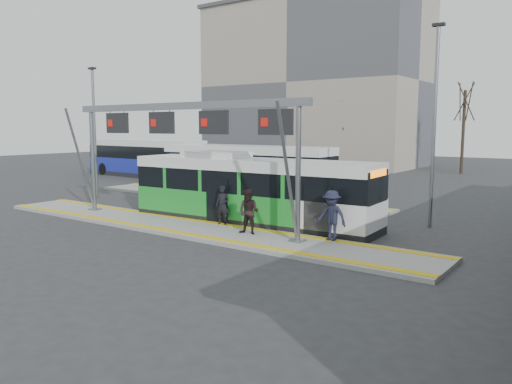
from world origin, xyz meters
TOP-DOWN VIEW (x-y plane):
  - ground at (0.00, 0.00)m, footprint 120.00×120.00m
  - platform_main at (0.00, 0.00)m, footprint 22.00×3.00m
  - platform_second at (-4.00, 8.00)m, footprint 20.00×3.00m
  - tactile_main at (0.00, 0.00)m, footprint 22.00×2.65m
  - tactile_second at (-4.00, 9.15)m, footprint 20.00×0.35m
  - gantry at (-0.35, 0.25)m, footprint 13.00×1.68m
  - apartment_block at (-14.00, 36.00)m, footprint 24.50×12.50m
  - hero_bus at (1.63, 2.61)m, footprint 11.77×3.03m
  - bg_bus_green at (-5.16, 11.17)m, footprint 12.39×2.84m
  - bg_bus_blue at (-18.47, 14.29)m, footprint 12.35×3.05m
  - passenger_a at (1.26, 1.10)m, footprint 0.70×0.55m
  - passenger_b at (3.31, 0.25)m, footprint 0.96×0.80m
  - passenger_c at (6.47, 1.10)m, footprint 1.27×0.80m
  - tree_left at (-7.14, 30.70)m, footprint 1.40×1.40m
  - tree_mid at (3.16, 33.33)m, footprint 1.40×1.40m
  - tree_far at (-25.03, 32.30)m, footprint 1.40×1.40m
  - lamp_west at (-11.04, 3.80)m, footprint 0.50×0.25m
  - lamp_east at (8.44, 6.45)m, footprint 0.50×0.25m

SIDE VIEW (x-z plane):
  - ground at x=0.00m, z-range 0.00..0.00m
  - platform_main at x=0.00m, z-range 0.00..0.15m
  - platform_second at x=-4.00m, z-range 0.00..0.15m
  - tactile_main at x=0.00m, z-range 0.15..0.17m
  - tactile_second at x=-4.00m, z-range 0.15..0.17m
  - passenger_a at x=1.26m, z-range 0.15..1.83m
  - passenger_b at x=3.31m, z-range 0.15..1.92m
  - passenger_c at x=6.47m, z-range 0.15..2.03m
  - hero_bus at x=1.63m, z-range -0.14..3.07m
  - bg_bus_green at x=-5.16m, z-range -0.02..3.07m
  - bg_bus_blue at x=-18.47m, z-range -0.02..3.18m
  - lamp_west at x=-11.04m, z-range 0.24..8.09m
  - gantry at x=-0.35m, z-range 1.70..6.90m
  - lamp_east at x=8.44m, z-range 0.24..8.79m
  - tree_far at x=-25.03m, z-range 1.81..8.81m
  - tree_left at x=-7.14m, z-range 1.84..8.98m
  - tree_mid at x=3.16m, z-range 2.23..10.87m
  - apartment_block at x=-14.00m, z-range 0.01..18.41m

